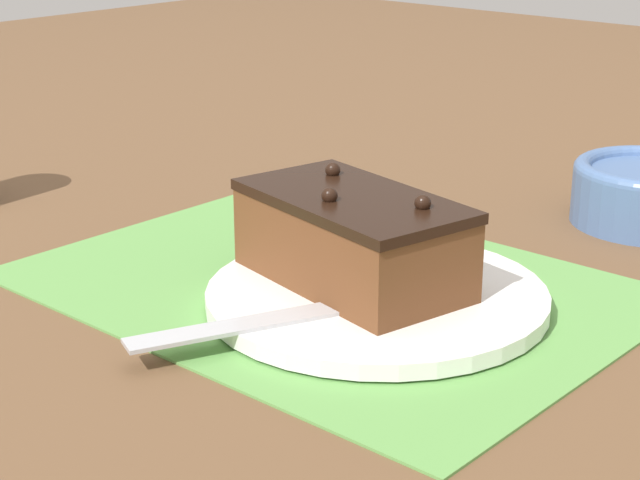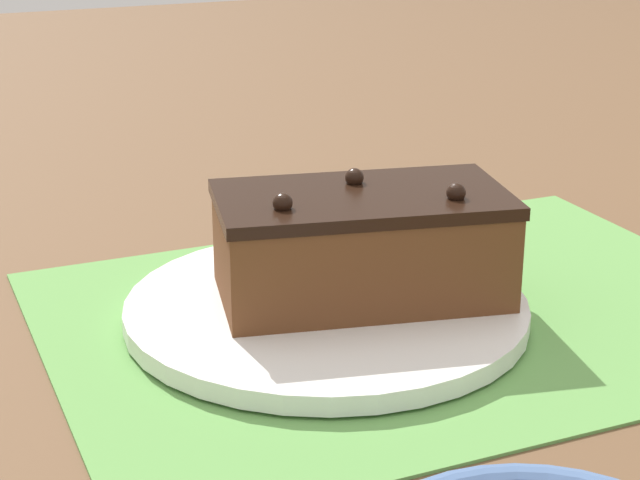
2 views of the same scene
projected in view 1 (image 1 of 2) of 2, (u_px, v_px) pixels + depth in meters
ground_plane at (329, 287)px, 0.83m from camera, size 3.00×3.00×0.00m
placemat_woven at (329, 285)px, 0.83m from camera, size 0.46×0.34×0.00m
cake_plate at (377, 297)px, 0.79m from camera, size 0.25×0.25×0.01m
chocolate_cake at (353, 238)px, 0.79m from camera, size 0.20×0.13×0.08m
serving_knife at (343, 302)px, 0.75m from camera, size 0.11×0.22×0.01m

